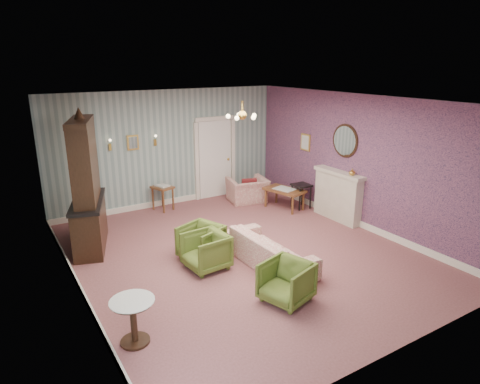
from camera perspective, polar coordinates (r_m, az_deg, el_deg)
floor at (r=8.33m, az=0.28°, el=-8.16°), size 7.00×7.00×0.00m
ceiling at (r=7.56m, az=0.31°, el=12.12°), size 7.00×7.00×0.00m
wall_back at (r=10.87m, az=-9.58°, el=5.74°), size 6.00×0.00×6.00m
wall_front at (r=5.36m, az=20.69°, el=-7.32°), size 6.00×0.00×6.00m
wall_left at (r=6.80m, az=-21.70°, el=-2.25°), size 0.00×7.00×7.00m
wall_right at (r=9.70m, az=15.54°, el=3.96°), size 0.00×7.00×7.00m
wall_right_floral at (r=9.69m, az=15.48°, el=3.95°), size 0.00×7.00×7.00m
door at (r=11.45m, az=-3.37°, el=4.64°), size 1.12×0.12×2.16m
olive_chair_a at (r=6.69m, az=6.21°, el=-11.65°), size 0.82×0.85×0.71m
olive_chair_b at (r=7.64m, az=-4.59°, el=-7.69°), size 0.71×0.75×0.72m
olive_chair_c at (r=8.02m, az=-5.26°, el=-6.47°), size 0.86×0.88×0.72m
sofa_chintz at (r=7.78m, az=3.93°, el=-7.00°), size 0.61×1.99×0.77m
wingback_chair at (r=11.11m, az=1.01°, el=0.77°), size 1.07×0.81×0.85m
dresser at (r=8.65m, az=-20.01°, el=1.29°), size 1.04×1.72×2.70m
fireplace at (r=10.09m, az=12.96°, el=-0.46°), size 0.30×1.40×1.16m
mantel_vase at (r=9.64m, az=14.79°, el=2.61°), size 0.15×0.15×0.15m
oval_mirror at (r=9.86m, az=13.87°, el=6.68°), size 0.04×0.76×0.84m
framed_print at (r=10.88m, az=8.77°, el=6.60°), size 0.04×0.34×0.42m
coffee_table at (r=10.72m, az=5.94°, el=-0.88°), size 0.80×1.11×0.51m
side_table_black at (r=10.77m, az=8.18°, el=-0.56°), size 0.43×0.43×0.62m
pedestal_table at (r=5.96m, az=-14.05°, el=-16.46°), size 0.63×0.63×0.64m
nesting_table at (r=10.71m, az=-10.29°, el=-0.68°), size 0.54×0.60×0.66m
gilt_mirror_back at (r=10.48m, az=-14.13°, el=6.43°), size 0.28×0.06×0.36m
sconce_left at (r=10.32m, az=-17.01°, el=6.03°), size 0.16×0.12×0.30m
sconce_right at (r=10.64m, az=-11.27°, el=6.78°), size 0.16×0.12×0.30m
chandelier at (r=7.58m, az=0.31°, el=10.09°), size 0.56×0.56×0.36m
burgundy_cushion at (r=10.94m, az=1.22°, el=0.82°), size 0.41×0.28×0.39m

